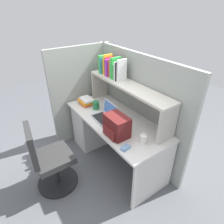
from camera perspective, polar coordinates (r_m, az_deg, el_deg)
name	(u,v)px	position (r m, az deg, el deg)	size (l,w,h in m)	color
ground_plane	(115,158)	(3.04, 0.80, -13.69)	(8.00, 8.00, 0.00)	#595B60
desk	(101,125)	(3.03, -3.44, -3.93)	(1.60, 0.70, 0.73)	silver
cubicle_partition_rear	(137,108)	(2.77, 7.33, 1.24)	(1.84, 0.05, 1.55)	#939991
cubicle_partition_left	(82,94)	(3.18, -8.81, 5.21)	(0.05, 1.06, 1.55)	#939991
overhead_hutch	(128,91)	(2.52, 4.69, 6.20)	(1.44, 0.28, 0.45)	#BCB7AC
reference_books_on_shelf	(112,67)	(2.72, -0.03, 13.14)	(0.50, 0.19, 0.29)	green
laptop	(105,115)	(2.56, -1.97, -0.91)	(0.32, 0.26, 0.22)	#B7BABF
backpack	(116,126)	(2.22, 1.33, -4.21)	(0.30, 0.23, 0.25)	#591919
computer_mouse	(125,148)	(2.09, 4.04, -10.55)	(0.06, 0.10, 0.03)	#7299C6
paper_cup	(143,139)	(2.17, 9.22, -7.93)	(0.08, 0.08, 0.10)	white
snack_canister	(96,105)	(2.79, -4.80, 2.01)	(0.10, 0.10, 0.12)	#26723F
desk_book_stack	(87,101)	(2.94, -7.60, 3.22)	(0.24, 0.20, 0.10)	red
office_chair	(49,162)	(2.54, -18.17, -14.02)	(0.52, 0.52, 0.93)	black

